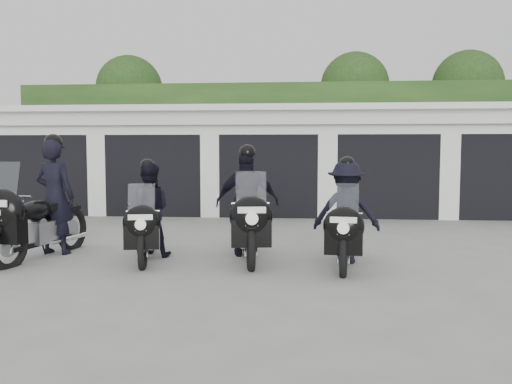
# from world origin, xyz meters

# --- Properties ---
(ground) EXTENTS (80.00, 80.00, 0.00)m
(ground) POSITION_xyz_m (0.00, 0.00, 0.00)
(ground) COLOR gray
(ground) RESTS_ON ground
(garage_block) EXTENTS (16.40, 6.80, 2.96)m
(garage_block) POSITION_xyz_m (-0.00, 8.06, 1.42)
(garage_block) COLOR silver
(garage_block) RESTS_ON ground
(background_vegetation) EXTENTS (20.00, 3.90, 5.80)m
(background_vegetation) POSITION_xyz_m (0.37, 12.92, 2.77)
(background_vegetation) COLOR #1A3A15
(background_vegetation) RESTS_ON ground
(police_bike_a) EXTENTS (1.00, 2.43, 2.13)m
(police_bike_a) POSITION_xyz_m (-3.40, -0.15, 0.85)
(police_bike_a) COLOR black
(police_bike_a) RESTS_ON ground
(police_bike_b) EXTENTS (0.92, 1.94, 1.70)m
(police_bike_b) POSITION_xyz_m (-1.64, -0.09, 0.72)
(police_bike_b) COLOR black
(police_bike_b) RESTS_ON ground
(police_bike_c) EXTENTS (1.14, 2.23, 1.95)m
(police_bike_c) POSITION_xyz_m (0.01, 0.11, 0.82)
(police_bike_c) COLOR black
(police_bike_c) RESTS_ON ground
(police_bike_d) EXTENTS (1.10, 2.01, 1.75)m
(police_bike_d) POSITION_xyz_m (1.60, -0.26, 0.74)
(police_bike_d) COLOR black
(police_bike_d) RESTS_ON ground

